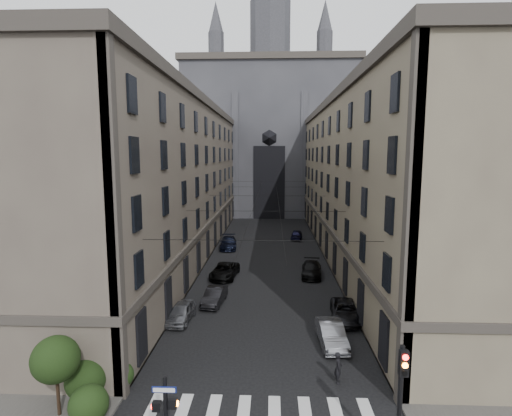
# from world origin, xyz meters

# --- Properties ---
(sidewalk_left) EXTENTS (7.00, 80.00, 0.15)m
(sidewalk_left) POSITION_xyz_m (-10.50, 36.00, 0.07)
(sidewalk_left) COLOR #383533
(sidewalk_left) RESTS_ON ground
(sidewalk_right) EXTENTS (7.00, 80.00, 0.15)m
(sidewalk_right) POSITION_xyz_m (10.50, 36.00, 0.07)
(sidewalk_right) COLOR #383533
(sidewalk_right) RESTS_ON ground
(zebra_crossing) EXTENTS (11.00, 3.20, 0.01)m
(zebra_crossing) POSITION_xyz_m (0.00, 5.00, 0.01)
(zebra_crossing) COLOR beige
(zebra_crossing) RESTS_ON ground
(building_left) EXTENTS (13.60, 60.60, 18.85)m
(building_left) POSITION_xyz_m (-13.44, 36.00, 9.34)
(building_left) COLOR #4D433B
(building_left) RESTS_ON ground
(building_right) EXTENTS (13.60, 60.60, 18.85)m
(building_right) POSITION_xyz_m (13.44, 36.00, 9.34)
(building_right) COLOR brown
(building_right) RESTS_ON ground
(gothic_tower) EXTENTS (35.00, 23.00, 58.00)m
(gothic_tower) POSITION_xyz_m (0.00, 74.96, 17.80)
(gothic_tower) COLOR #2D2D33
(gothic_tower) RESTS_ON ground
(traffic_light_right) EXTENTS (0.34, 0.50, 5.20)m
(traffic_light_right) POSITION_xyz_m (5.60, 1.92, 3.29)
(traffic_light_right) COLOR black
(traffic_light_right) RESTS_ON ground
(shrub_cluster) EXTENTS (3.90, 4.40, 3.90)m
(shrub_cluster) POSITION_xyz_m (-8.72, 5.01, 1.80)
(shrub_cluster) COLOR black
(shrub_cluster) RESTS_ON sidewalk_left
(tram_wires) EXTENTS (14.00, 60.00, 0.43)m
(tram_wires) POSITION_xyz_m (0.00, 35.63, 7.25)
(tram_wires) COLOR black
(tram_wires) RESTS_ON ground
(car_left_near) EXTENTS (1.83, 4.08, 1.36)m
(car_left_near) POSITION_xyz_m (-6.20, 15.72, 0.68)
(car_left_near) COLOR slate
(car_left_near) RESTS_ON ground
(car_left_midnear) EXTENTS (1.87, 4.20, 1.34)m
(car_left_midnear) POSITION_xyz_m (-4.20, 19.30, 0.67)
(car_left_midnear) COLOR black
(car_left_midnear) RESTS_ON ground
(car_left_midfar) EXTENTS (2.89, 5.34, 1.42)m
(car_left_midfar) POSITION_xyz_m (-4.20, 26.46, 0.71)
(car_left_midfar) COLOR black
(car_left_midfar) RESTS_ON ground
(car_left_far) EXTENTS (2.55, 5.39, 1.52)m
(car_left_far) POSITION_xyz_m (-5.21, 39.14, 0.76)
(car_left_far) COLOR black
(car_left_far) RESTS_ON ground
(car_right_near) EXTENTS (1.80, 4.51, 1.46)m
(car_right_near) POSITION_xyz_m (4.52, 12.43, 0.73)
(car_right_near) COLOR gray
(car_right_near) RESTS_ON ground
(car_right_midnear) EXTENTS (2.72, 5.00, 1.33)m
(car_right_midnear) POSITION_xyz_m (6.20, 16.53, 0.66)
(car_right_midnear) COLOR black
(car_right_midnear) RESTS_ON ground
(car_right_midfar) EXTENTS (2.48, 5.05, 1.41)m
(car_right_midfar) POSITION_xyz_m (4.68, 27.37, 0.71)
(car_right_midfar) COLOR black
(car_right_midfar) RESTS_ON ground
(car_right_far) EXTENTS (2.02, 4.03, 1.32)m
(car_right_far) POSITION_xyz_m (4.20, 45.11, 0.66)
(car_right_far) COLOR black
(car_right_far) RESTS_ON ground
(pedestrian) EXTENTS (0.47, 0.67, 1.75)m
(pedestrian) POSITION_xyz_m (4.24, 8.00, 0.87)
(pedestrian) COLOR black
(pedestrian) RESTS_ON ground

